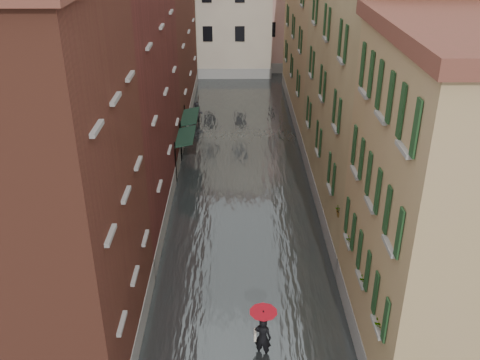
{
  "coord_description": "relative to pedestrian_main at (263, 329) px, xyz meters",
  "views": [
    {
      "loc": [
        -0.41,
        -17.09,
        14.7
      ],
      "look_at": [
        -0.21,
        6.13,
        3.0
      ],
      "focal_mm": 40.0,
      "sensor_mm": 36.0,
      "label": 1
    }
  ],
  "objects": [
    {
      "name": "building_right_mid",
      "position": [
        6.46,
        11.36,
        5.23
      ],
      "size": [
        6.0,
        14.0,
        13.0
      ],
      "primitive_type": "cube",
      "color": "tan",
      "rests_on": "ground"
    },
    {
      "name": "building_right_far",
      "position": [
        6.46,
        26.36,
        4.48
      ],
      "size": [
        6.0,
        16.0,
        11.5
      ],
      "primitive_type": "cube",
      "color": "#A08653",
      "rests_on": "ground"
    },
    {
      "name": "building_left_near",
      "position": [
        -7.54,
        0.36,
        5.23
      ],
      "size": [
        6.0,
        8.0,
        13.0
      ],
      "primitive_type": "cube",
      "color": "brown",
      "rests_on": "ground"
    },
    {
      "name": "building_end_pink",
      "position": [
        5.46,
        42.36,
        4.73
      ],
      "size": [
        10.0,
        9.0,
        12.0
      ],
      "primitive_type": "cube",
      "color": "tan",
      "rests_on": "ground"
    },
    {
      "name": "floodwater",
      "position": [
        -0.54,
        15.36,
        -1.17
      ],
      "size": [
        10.0,
        60.0,
        0.2
      ],
      "primitive_type": "cube",
      "color": "#3D4343",
      "rests_on": "ground"
    },
    {
      "name": "pedestrian_far",
      "position": [
        -3.87,
        23.83,
        -0.35
      ],
      "size": [
        0.9,
        0.7,
        1.82
      ],
      "primitive_type": "imported",
      "rotation": [
        0.0,
        0.0,
        0.01
      ],
      "color": "#232326",
      "rests_on": "ground"
    },
    {
      "name": "building_left_mid",
      "position": [
        -7.54,
        11.36,
        4.98
      ],
      "size": [
        6.0,
        14.0,
        12.5
      ],
      "primitive_type": "cube",
      "color": "maroon",
      "rests_on": "ground"
    },
    {
      "name": "awning_far",
      "position": [
        -4.02,
        18.81,
        1.2
      ],
      "size": [
        1.09,
        3.2,
        2.8
      ],
      "color": "black",
      "rests_on": "ground"
    },
    {
      "name": "window_planters",
      "position": [
        3.58,
        1.49,
        2.24
      ],
      "size": [
        0.59,
        7.99,
        0.84
      ],
      "color": "brown",
      "rests_on": "ground"
    },
    {
      "name": "building_end_cream",
      "position": [
        -3.54,
        40.36,
        5.23
      ],
      "size": [
        12.0,
        9.0,
        13.0
      ],
      "primitive_type": "cube",
      "color": "beige",
      "rests_on": "ground"
    },
    {
      "name": "pedestrian_main",
      "position": [
        0.0,
        0.0,
        0.0
      ],
      "size": [
        1.01,
        1.01,
        2.06
      ],
      "color": "black",
      "rests_on": "ground"
    },
    {
      "name": "building_right_near",
      "position": [
        6.46,
        0.36,
        4.48
      ],
      "size": [
        6.0,
        8.0,
        11.5
      ],
      "primitive_type": "cube",
      "color": "#A08653",
      "rests_on": "ground"
    },
    {
      "name": "ground",
      "position": [
        -0.54,
        2.36,
        -1.27
      ],
      "size": [
        120.0,
        120.0,
        0.0
      ],
      "primitive_type": "plane",
      "color": "slate",
      "rests_on": "ground"
    },
    {
      "name": "awning_near",
      "position": [
        -4.02,
        15.31,
        1.2
      ],
      "size": [
        1.09,
        3.09,
        2.8
      ],
      "color": "black",
      "rests_on": "ground"
    },
    {
      "name": "building_left_far",
      "position": [
        -7.54,
        26.36,
        5.73
      ],
      "size": [
        6.0,
        16.0,
        14.0
      ],
      "primitive_type": "cube",
      "color": "brown",
      "rests_on": "ground"
    }
  ]
}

